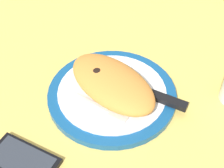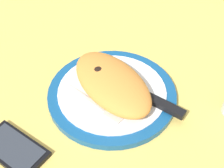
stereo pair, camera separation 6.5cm
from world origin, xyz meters
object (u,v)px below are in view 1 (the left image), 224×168
Objects in this scene: plate at (112,94)px; calzone at (111,83)px; knife at (152,95)px; smartphone at (23,161)px; fork at (100,107)px.

plate is 1.19× the size of calzone.
knife is 28.84cm from smartphone.
fork is at bearing -76.19° from calzone.
knife reaches higher than plate.
calzone is 23.23cm from smartphone.
calzone reaches higher than smartphone.
smartphone is at bearing -94.57° from plate.
calzone is (-0.14, -0.16, 3.39)cm from plate.
calzone reaches higher than plate.
smartphone is (-1.70, -22.87, -3.71)cm from calzone.
knife is at bearing 55.14° from fork.
knife is (6.53, 9.38, 0.29)cm from fork.
fork is at bearing 80.58° from smartphone.
knife reaches higher than smartphone.
calzone is 1.07× the size of knife.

